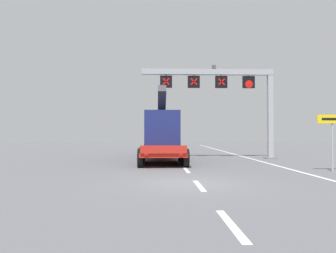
# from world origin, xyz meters

# --- Properties ---
(ground) EXTENTS (112.00, 112.00, 0.00)m
(ground) POSITION_xyz_m (0.00, 0.00, 0.00)
(ground) COLOR #5B5B60
(lane_markings) EXTENTS (0.20, 45.43, 0.01)m
(lane_markings) POSITION_xyz_m (0.37, 15.41, 0.01)
(lane_markings) COLOR silver
(lane_markings) RESTS_ON ground
(edge_line_right) EXTENTS (0.20, 63.00, 0.01)m
(edge_line_right) POSITION_xyz_m (6.20, 12.00, 0.01)
(edge_line_right) COLOR silver
(edge_line_right) RESTS_ON ground
(overhead_lane_gantry) EXTENTS (10.77, 0.90, 7.45)m
(overhead_lane_gantry) POSITION_xyz_m (4.30, 12.84, 5.72)
(overhead_lane_gantry) COLOR #9EA0A5
(overhead_lane_gantry) RESTS_ON ground
(heavy_haul_truck_red) EXTENTS (3.05, 14.07, 5.30)m
(heavy_haul_truck_red) POSITION_xyz_m (-0.90, 13.57, 1.99)
(heavy_haul_truck_red) COLOR red
(heavy_haul_truck_red) RESTS_ON ground
(exit_sign_yellow) EXTENTS (1.66, 0.15, 2.98)m
(exit_sign_yellow) POSITION_xyz_m (7.94, 3.64, 2.26)
(exit_sign_yellow) COLOR #9EA0A5
(exit_sign_yellow) RESTS_ON ground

